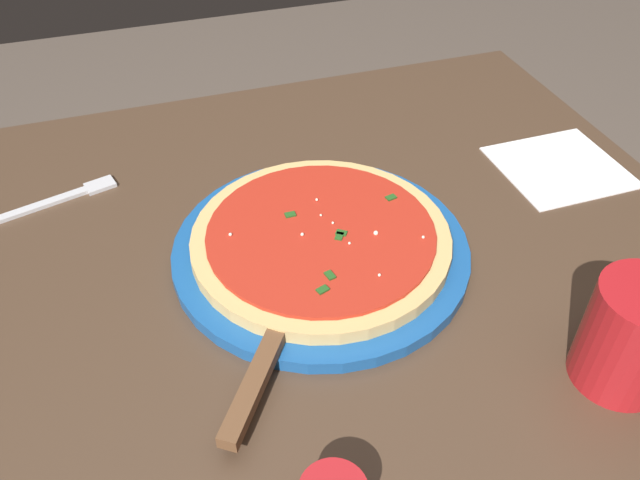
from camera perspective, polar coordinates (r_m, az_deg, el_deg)
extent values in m
cube|color=black|center=(1.23, -24.31, -8.40)|extent=(0.06, 0.06, 0.70)
cube|color=black|center=(1.33, 11.77, -0.50)|extent=(0.06, 0.06, 0.70)
cube|color=#473323|center=(0.73, -0.90, -2.37)|extent=(0.95, 0.80, 0.03)
cylinder|color=#195199|center=(0.72, 0.00, -0.74)|extent=(0.33, 0.33, 0.02)
cylinder|color=#DBB26B|center=(0.71, 0.00, 0.19)|extent=(0.29, 0.29, 0.02)
cylinder|color=red|center=(0.70, 0.00, 0.80)|extent=(0.25, 0.25, 0.00)
sphere|color=#EFEACC|center=(0.68, 2.64, -0.29)|extent=(0.00, 0.00, 0.00)
sphere|color=#EFEACC|center=(0.72, 0.08, 2.22)|extent=(0.00, 0.00, 0.00)
sphere|color=#EFEACC|center=(0.70, 5.00, 0.63)|extent=(0.01, 0.01, 0.01)
sphere|color=#EFEACC|center=(0.71, 1.16, 1.53)|extent=(0.00, 0.00, 0.00)
sphere|color=#EFEACC|center=(0.74, -0.29, 3.61)|extent=(0.00, 0.00, 0.00)
sphere|color=#EFEACC|center=(0.70, 9.18, 0.26)|extent=(0.00, 0.00, 0.00)
sphere|color=#EFEACC|center=(0.70, -7.99, 0.49)|extent=(0.00, 0.00, 0.00)
sphere|color=#EFEACC|center=(0.69, -1.53, 0.36)|extent=(0.00, 0.00, 0.00)
sphere|color=#EFEACC|center=(0.65, 5.32, -3.13)|extent=(0.00, 0.00, 0.00)
cube|color=#23561E|center=(0.72, -2.67, 2.28)|extent=(0.01, 0.01, 0.00)
cube|color=#23561E|center=(0.65, 1.27, -3.06)|extent=(0.01, 0.01, 0.00)
cube|color=#23561E|center=(0.63, 0.24, -4.45)|extent=(0.01, 0.01, 0.00)
cube|color=#23561E|center=(0.75, 6.35, 3.80)|extent=(0.01, 0.01, 0.00)
cube|color=#23561E|center=(0.69, 1.92, 0.65)|extent=(0.01, 0.01, 0.00)
cube|color=#23561E|center=(0.69, 1.73, 0.35)|extent=(0.01, 0.01, 0.00)
cube|color=silver|center=(0.65, -2.30, -5.30)|extent=(0.11, 0.11, 0.00)
cube|color=brown|center=(0.58, -5.81, -12.49)|extent=(0.09, 0.12, 0.01)
cylinder|color=#B2191E|center=(0.63, 26.04, -7.72)|extent=(0.09, 0.09, 0.11)
cube|color=white|center=(0.91, 20.57, 6.12)|extent=(0.16, 0.15, 0.00)
cube|color=silver|center=(0.86, -24.74, 2.40)|extent=(0.15, 0.05, 0.00)
cube|color=silver|center=(0.87, -19.00, 4.65)|extent=(0.04, 0.03, 0.00)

